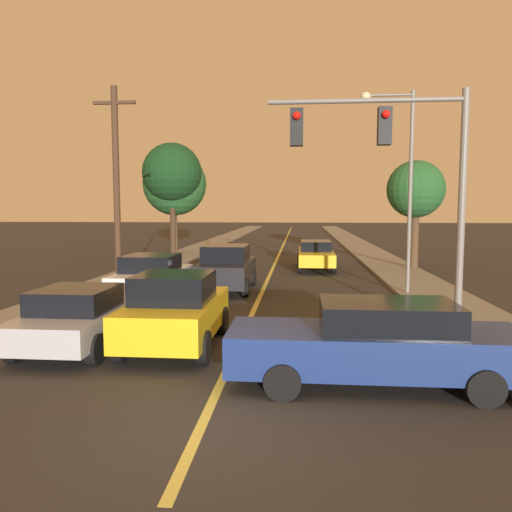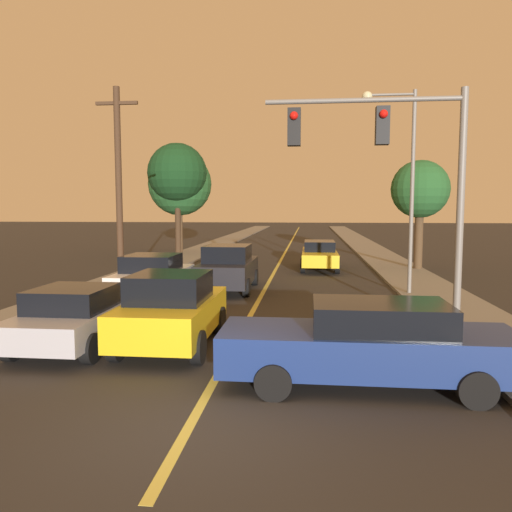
{
  "view_description": "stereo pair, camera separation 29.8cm",
  "coord_description": "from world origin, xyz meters",
  "px_view_note": "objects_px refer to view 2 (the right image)",
  "views": [
    {
      "loc": [
        1.38,
        -6.82,
        3.12
      ],
      "look_at": [
        0.0,
        8.87,
        1.6
      ],
      "focal_mm": 35.0,
      "sensor_mm": 36.0,
      "label": 1
    },
    {
      "loc": [
        1.68,
        -6.79,
        3.12
      ],
      "look_at": [
        0.0,
        8.87,
        1.6
      ],
      "focal_mm": 35.0,
      "sensor_mm": 36.0,
      "label": 2
    }
  ],
  "objects_px": {
    "car_near_lane_second": "(228,268)",
    "car_crossing_right": "(370,344)",
    "traffic_signal_mast": "(395,159)",
    "car_near_lane_front": "(172,310)",
    "car_outer_lane_front": "(76,316)",
    "tree_left_far": "(180,184)",
    "utility_pole_left": "(119,184)",
    "streetlamp_right": "(400,164)",
    "tree_right_near": "(420,190)",
    "car_outer_lane_second": "(153,277)",
    "car_far_oncoming": "(319,254)",
    "tree_left_near": "(177,173)"
  },
  "relations": [
    {
      "from": "car_outer_lane_front",
      "to": "car_crossing_right",
      "type": "height_order",
      "value": "car_crossing_right"
    },
    {
      "from": "car_outer_lane_front",
      "to": "utility_pole_left",
      "type": "height_order",
      "value": "utility_pole_left"
    },
    {
      "from": "car_near_lane_front",
      "to": "car_outer_lane_second",
      "type": "xyz_separation_m",
      "value": [
        -2.15,
        5.36,
        -0.04
      ]
    },
    {
      "from": "streetlamp_right",
      "to": "utility_pole_left",
      "type": "height_order",
      "value": "utility_pole_left"
    },
    {
      "from": "car_far_oncoming",
      "to": "streetlamp_right",
      "type": "bearing_deg",
      "value": 109.29
    },
    {
      "from": "tree_left_far",
      "to": "utility_pole_left",
      "type": "bearing_deg",
      "value": -84.29
    },
    {
      "from": "car_far_oncoming",
      "to": "car_near_lane_second",
      "type": "bearing_deg",
      "value": 62.83
    },
    {
      "from": "car_near_lane_second",
      "to": "streetlamp_right",
      "type": "bearing_deg",
      "value": -4.54
    },
    {
      "from": "car_far_oncoming",
      "to": "utility_pole_left",
      "type": "bearing_deg",
      "value": 43.04
    },
    {
      "from": "tree_right_near",
      "to": "tree_left_far",
      "type": "bearing_deg",
      "value": 152.29
    },
    {
      "from": "car_outer_lane_front",
      "to": "tree_left_far",
      "type": "relative_size",
      "value": 0.57
    },
    {
      "from": "car_outer_lane_second",
      "to": "traffic_signal_mast",
      "type": "xyz_separation_m",
      "value": [
        7.23,
        -3.62,
        3.49
      ]
    },
    {
      "from": "car_near_lane_second",
      "to": "car_near_lane_front",
      "type": "bearing_deg",
      "value": -90.0
    },
    {
      "from": "tree_left_far",
      "to": "tree_left_near",
      "type": "bearing_deg",
      "value": -83.58
    },
    {
      "from": "car_crossing_right",
      "to": "tree_left_near",
      "type": "bearing_deg",
      "value": 22.59
    },
    {
      "from": "car_near_lane_second",
      "to": "utility_pole_left",
      "type": "relative_size",
      "value": 0.58
    },
    {
      "from": "car_outer_lane_front",
      "to": "tree_right_near",
      "type": "height_order",
      "value": "tree_right_near"
    },
    {
      "from": "car_near_lane_front",
      "to": "car_crossing_right",
      "type": "height_order",
      "value": "car_near_lane_front"
    },
    {
      "from": "streetlamp_right",
      "to": "tree_right_near",
      "type": "bearing_deg",
      "value": 72.89
    },
    {
      "from": "car_near_lane_second",
      "to": "tree_left_far",
      "type": "bearing_deg",
      "value": 111.33
    },
    {
      "from": "car_crossing_right",
      "to": "utility_pole_left",
      "type": "distance_m",
      "value": 13.08
    },
    {
      "from": "car_near_lane_front",
      "to": "tree_left_far",
      "type": "height_order",
      "value": "tree_left_far"
    },
    {
      "from": "tree_left_near",
      "to": "utility_pole_left",
      "type": "bearing_deg",
      "value": -84.35
    },
    {
      "from": "traffic_signal_mast",
      "to": "tree_left_near",
      "type": "xyz_separation_m",
      "value": [
        -10.51,
        19.14,
        1.03
      ]
    },
    {
      "from": "car_crossing_right",
      "to": "traffic_signal_mast",
      "type": "height_order",
      "value": "traffic_signal_mast"
    },
    {
      "from": "tree_left_near",
      "to": "car_outer_lane_front",
      "type": "bearing_deg",
      "value": -81.15
    },
    {
      "from": "tree_left_near",
      "to": "tree_left_far",
      "type": "relative_size",
      "value": 1.07
    },
    {
      "from": "car_far_oncoming",
      "to": "car_crossing_right",
      "type": "height_order",
      "value": "car_crossing_right"
    },
    {
      "from": "car_outer_lane_second",
      "to": "streetlamp_right",
      "type": "xyz_separation_m",
      "value": [
        8.31,
        1.92,
        3.84
      ]
    },
    {
      "from": "car_near_lane_front",
      "to": "utility_pole_left",
      "type": "xyz_separation_m",
      "value": [
        -4.11,
        7.54,
        3.17
      ]
    },
    {
      "from": "traffic_signal_mast",
      "to": "car_near_lane_front",
      "type": "bearing_deg",
      "value": -161.11
    },
    {
      "from": "streetlamp_right",
      "to": "utility_pole_left",
      "type": "bearing_deg",
      "value": 178.54
    },
    {
      "from": "car_far_oncoming",
      "to": "tree_right_near",
      "type": "bearing_deg",
      "value": 179.35
    },
    {
      "from": "car_outer_lane_front",
      "to": "tree_left_far",
      "type": "xyz_separation_m",
      "value": [
        -3.41,
        22.24,
        4.0
      ]
    },
    {
      "from": "car_near_lane_front",
      "to": "tree_right_near",
      "type": "relative_size",
      "value": 0.73
    },
    {
      "from": "car_near_lane_front",
      "to": "car_outer_lane_second",
      "type": "bearing_deg",
      "value": 111.84
    },
    {
      "from": "car_outer_lane_front",
      "to": "streetlamp_right",
      "type": "xyz_separation_m",
      "value": [
        8.31,
        7.51,
        3.94
      ]
    },
    {
      "from": "car_near_lane_front",
      "to": "streetlamp_right",
      "type": "relative_size",
      "value": 0.55
    },
    {
      "from": "car_near_lane_second",
      "to": "car_crossing_right",
      "type": "xyz_separation_m",
      "value": [
        4.12,
        -9.86,
        -0.1
      ]
    },
    {
      "from": "car_crossing_right",
      "to": "streetlamp_right",
      "type": "distance_m",
      "value": 10.34
    },
    {
      "from": "car_outer_lane_front",
      "to": "tree_left_far",
      "type": "bearing_deg",
      "value": 98.73
    },
    {
      "from": "car_near_lane_front",
      "to": "tree_right_near",
      "type": "height_order",
      "value": "tree_right_near"
    },
    {
      "from": "car_far_oncoming",
      "to": "tree_left_near",
      "type": "xyz_separation_m",
      "value": [
        -9.0,
        6.17,
        4.56
      ]
    },
    {
      "from": "tree_left_near",
      "to": "tree_right_near",
      "type": "relative_size",
      "value": 1.34
    },
    {
      "from": "car_near_lane_second",
      "to": "streetlamp_right",
      "type": "height_order",
      "value": "streetlamp_right"
    },
    {
      "from": "car_outer_lane_front",
      "to": "car_outer_lane_second",
      "type": "height_order",
      "value": "car_outer_lane_second"
    },
    {
      "from": "car_near_lane_front",
      "to": "tree_left_near",
      "type": "relative_size",
      "value": 0.54
    },
    {
      "from": "car_near_lane_second",
      "to": "tree_left_far",
      "type": "relative_size",
      "value": 0.65
    },
    {
      "from": "traffic_signal_mast",
      "to": "tree_right_near",
      "type": "xyz_separation_m",
      "value": [
        3.36,
        12.92,
        -0.31
      ]
    },
    {
      "from": "car_crossing_right",
      "to": "utility_pole_left",
      "type": "height_order",
      "value": "utility_pole_left"
    }
  ]
}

